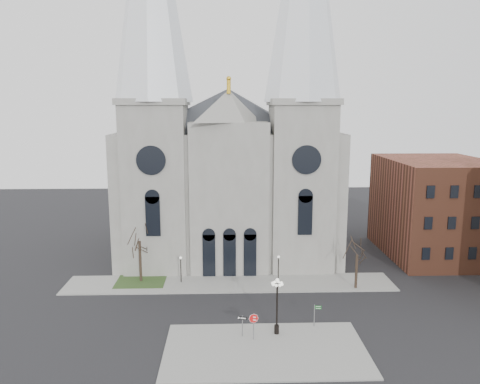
{
  "coord_description": "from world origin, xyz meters",
  "views": [
    {
      "loc": [
        -0.46,
        -43.35,
        21.41
      ],
      "look_at": [
        1.15,
        8.0,
        12.02
      ],
      "focal_mm": 35.0,
      "sensor_mm": 36.0,
      "label": 1
    }
  ],
  "objects_px": {
    "stop_sign": "(254,321)",
    "one_way_sign": "(242,322)",
    "globe_lamp": "(277,299)",
    "street_name_sign": "(315,313)"
  },
  "relations": [
    {
      "from": "globe_lamp",
      "to": "one_way_sign",
      "type": "height_order",
      "value": "globe_lamp"
    },
    {
      "from": "globe_lamp",
      "to": "one_way_sign",
      "type": "distance_m",
      "value": 3.89
    },
    {
      "from": "one_way_sign",
      "to": "globe_lamp",
      "type": "bearing_deg",
      "value": 21.55
    },
    {
      "from": "stop_sign",
      "to": "one_way_sign",
      "type": "height_order",
      "value": "stop_sign"
    },
    {
      "from": "stop_sign",
      "to": "street_name_sign",
      "type": "height_order",
      "value": "stop_sign"
    },
    {
      "from": "globe_lamp",
      "to": "street_name_sign",
      "type": "relative_size",
      "value": 2.49
    },
    {
      "from": "globe_lamp",
      "to": "street_name_sign",
      "type": "bearing_deg",
      "value": 19.76
    },
    {
      "from": "stop_sign",
      "to": "globe_lamp",
      "type": "height_order",
      "value": "globe_lamp"
    },
    {
      "from": "stop_sign",
      "to": "globe_lamp",
      "type": "distance_m",
      "value": 3.0
    },
    {
      "from": "globe_lamp",
      "to": "street_name_sign",
      "type": "xyz_separation_m",
      "value": [
        3.94,
        1.42,
        -2.16
      ]
    }
  ]
}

